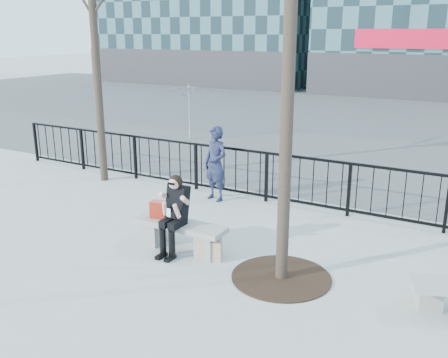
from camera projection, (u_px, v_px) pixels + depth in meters
The scene contains 10 objects.
ground at pixel (180, 249), 8.47m from camera, with size 120.00×120.00×0.00m, color #A4A39E.
street_surface at pixel (382, 120), 20.97m from camera, with size 60.00×23.00×0.01m, color #474747.
railing at pixel (258, 176), 10.81m from camera, with size 14.00×0.06×1.10m.
tree_grate at pixel (281, 277), 7.48m from camera, with size 1.50×1.50×0.02m, color black.
bench_main at pixel (180, 233), 8.38m from camera, with size 1.65×0.46×0.49m.
seated_woman at pixel (174, 215), 8.15m from camera, with size 0.50×0.64×1.34m.
handbag at pixel (161, 210), 8.49m from camera, with size 0.36×0.17×0.30m, color #A22213.
shopping_bag at pixel (211, 251), 8.02m from camera, with size 0.35×0.13×0.33m, color #CAB48F.
standing_man at pixel (216, 164), 10.75m from camera, with size 0.60×0.39×1.63m, color black.
vendor_umbrella at pixel (188, 112), 16.87m from camera, with size 2.08×2.12×1.90m, color yellow.
Camera 1 is at (4.49, -6.40, 3.55)m, focal length 40.00 mm.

